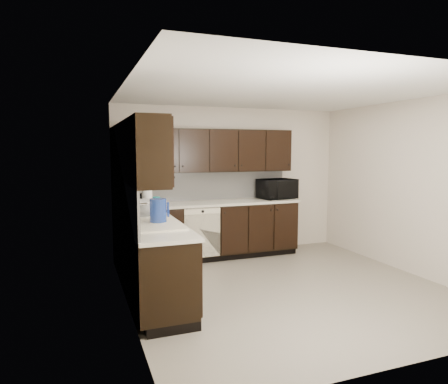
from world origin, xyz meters
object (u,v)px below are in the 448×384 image
object	(u,v)px
microwave	(277,189)
blue_pitcher	(158,211)
toaster_oven	(133,198)
sink	(157,231)
storage_bin	(146,208)

from	to	relation	value
microwave	blue_pitcher	bearing A→B (deg)	-153.89
toaster_oven	microwave	bearing A→B (deg)	-11.24
sink	storage_bin	size ratio (longest dim) A/B	1.77
toaster_oven	blue_pitcher	size ratio (longest dim) A/B	1.35
sink	storage_bin	bearing A→B (deg)	89.05
sink	storage_bin	xyz separation A→B (m)	(0.01, 0.80, 0.15)
microwave	storage_bin	world-z (taller)	microwave
blue_pitcher	toaster_oven	bearing A→B (deg)	88.65
toaster_oven	blue_pitcher	world-z (taller)	blue_pitcher
microwave	blue_pitcher	distance (m)	2.88
toaster_oven	storage_bin	distance (m)	0.91
storage_bin	blue_pitcher	xyz separation A→B (m)	(0.03, -0.69, 0.05)
microwave	blue_pitcher	xyz separation A→B (m)	(-2.39, -1.60, -0.03)
toaster_oven	storage_bin	bearing A→B (deg)	-98.89
sink	blue_pitcher	world-z (taller)	blue_pitcher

